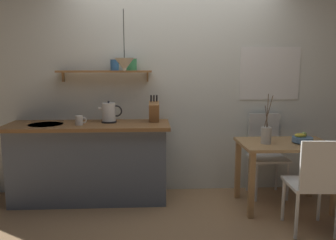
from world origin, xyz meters
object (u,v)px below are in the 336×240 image
dining_chair_far (266,150)px  pendant_lamp (124,64)px  fruit_bowl (302,139)px  knife_block (154,111)px  coffee_mug_by_sink (79,120)px  twig_vase (266,135)px  dining_chair_near (314,181)px  dining_table (285,154)px  electric_kettle (109,113)px

dining_chair_far → pendant_lamp: bearing=-172.5°
fruit_bowl → knife_block: bearing=166.3°
fruit_bowl → coffee_mug_by_sink: (-2.42, 0.23, 0.19)m
twig_vase → fruit_bowl: bearing=1.2°
dining_chair_near → pendant_lamp: pendant_lamp is taller
twig_vase → dining_chair_far: bearing=70.1°
dining_table → dining_chair_near: dining_chair_near is taller
knife_block → pendant_lamp: 0.64m
knife_block → twig_vase: bearing=-18.3°
dining_chair_far → twig_vase: (-0.16, -0.44, 0.28)m
pendant_lamp → dining_table: bearing=-6.1°
pendant_lamp → dining_chair_far: bearing=7.5°
electric_kettle → coffee_mug_by_sink: 0.35m
electric_kettle → fruit_bowl: bearing=-10.3°
dining_chair_near → electric_kettle: 2.25m
dining_table → twig_vase: bearing=-170.6°
twig_vase → pendant_lamp: 1.70m
pendant_lamp → fruit_bowl: bearing=-6.4°
dining_chair_near → dining_chair_far: dining_chair_far is taller
dining_table → knife_block: 1.53m
coffee_mug_by_sink → pendant_lamp: pendant_lamp is taller
dining_chair_near → knife_block: bearing=146.0°
fruit_bowl → coffee_mug_by_sink: coffee_mug_by_sink is taller
dining_table → pendant_lamp: 2.00m
twig_vase → dining_chair_near: bearing=-66.1°
dining_table → pendant_lamp: bearing=173.9°
dining_chair_far → fruit_bowl: bearing=-61.0°
knife_block → coffee_mug_by_sink: knife_block is taller
knife_block → pendant_lamp: size_ratio=0.49×
knife_block → coffee_mug_by_sink: (-0.82, -0.16, -0.07)m
dining_chair_far → coffee_mug_by_sink: (-2.18, -0.21, 0.42)m
knife_block → fruit_bowl: bearing=-13.7°
dining_chair_near → pendant_lamp: 2.21m
dining_table → electric_kettle: bearing=169.6°
electric_kettle → knife_block: (0.51, 0.00, 0.01)m
dining_chair_near → dining_chair_far: size_ratio=0.93×
dining_chair_near → coffee_mug_by_sink: bearing=160.2°
dining_table → knife_block: size_ratio=3.09×
twig_vase → electric_kettle: size_ratio=2.00×
fruit_bowl → dining_chair_far: bearing=119.0°
dining_table → pendant_lamp: (-1.74, 0.19, 0.96)m
dining_chair_far → knife_block: 1.44m
dining_chair_far → twig_vase: 0.55m
dining_table → dining_chair_far: 0.41m
electric_kettle → knife_block: 0.51m
dining_chair_far → pendant_lamp: (-1.67, -0.22, 1.02)m
dining_chair_far → electric_kettle: bearing=-178.5°
dining_table → electric_kettle: size_ratio=3.67×
twig_vase → knife_block: size_ratio=1.69×
fruit_bowl → pendant_lamp: bearing=173.6°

